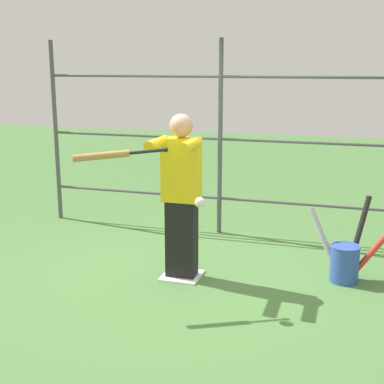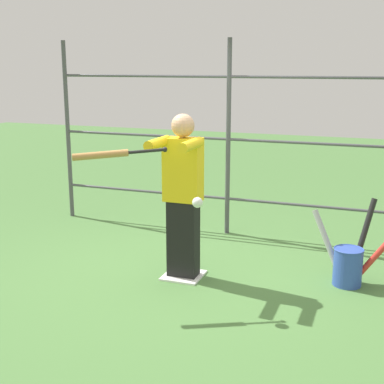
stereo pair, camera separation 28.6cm
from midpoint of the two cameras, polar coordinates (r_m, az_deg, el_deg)
The scene contains 7 objects.
ground_plane at distance 5.74m, azimuth 0.53°, elevation -8.99°, with size 24.00×24.00×0.00m, color #4C7A3D.
home_plate at distance 5.73m, azimuth 0.53°, elevation -8.90°, with size 0.40×0.40×0.02m.
fence_backstop at distance 6.89m, azimuth 5.08°, elevation 5.62°, with size 4.85×0.06×2.51m.
batter at distance 5.44m, azimuth 0.49°, elevation 0.03°, with size 0.44×0.58×1.72m.
baseball_bat_swinging at distance 4.90m, azimuth -7.23°, elevation 4.00°, with size 0.78×0.46×0.11m.
softball_in_flight at distance 4.76m, azimuth 2.31°, elevation -1.14°, with size 0.10×0.10×0.10m.
bat_bucket at distance 5.73m, azimuth 17.85°, elevation -7.14°, with size 0.96×0.51×0.86m.
Camera 2 is at (-1.93, 4.95, 2.19)m, focal length 50.00 mm.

